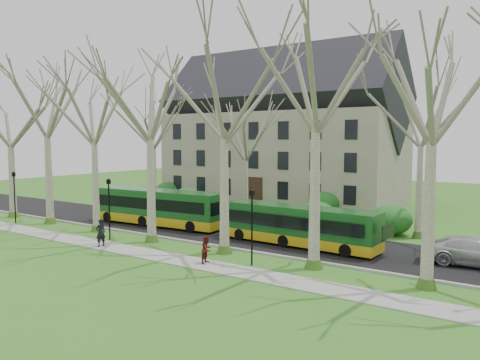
{
  "coord_description": "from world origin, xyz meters",
  "views": [
    {
      "loc": [
        20.03,
        -22.9,
        7.17
      ],
      "look_at": [
        2.48,
        3.0,
        4.41
      ],
      "focal_mm": 35.0,
      "sensor_mm": 36.0,
      "label": 1
    }
  ],
  "objects_px": {
    "sedan": "(476,252)",
    "pedestrian_a": "(101,233)",
    "pedestrian_b": "(207,249)",
    "bus_lead": "(158,207)",
    "bus_follow": "(299,225)"
  },
  "relations": [
    {
      "from": "sedan",
      "to": "pedestrian_a",
      "type": "relative_size",
      "value": 2.98
    },
    {
      "from": "pedestrian_a",
      "to": "pedestrian_b",
      "type": "height_order",
      "value": "pedestrian_a"
    },
    {
      "from": "bus_lead",
      "to": "sedan",
      "type": "bearing_deg",
      "value": -1.39
    },
    {
      "from": "bus_lead",
      "to": "pedestrian_a",
      "type": "bearing_deg",
      "value": -77.0
    },
    {
      "from": "bus_lead",
      "to": "pedestrian_b",
      "type": "xyz_separation_m",
      "value": [
        10.69,
        -7.08,
        -0.72
      ]
    },
    {
      "from": "bus_follow",
      "to": "pedestrian_a",
      "type": "xyz_separation_m",
      "value": [
        -10.74,
        -7.6,
        -0.45
      ]
    },
    {
      "from": "pedestrian_b",
      "to": "bus_follow",
      "type": "bearing_deg",
      "value": -26.36
    },
    {
      "from": "bus_follow",
      "to": "sedan",
      "type": "relative_size",
      "value": 2.0
    },
    {
      "from": "bus_follow",
      "to": "sedan",
      "type": "xyz_separation_m",
      "value": [
        10.51,
        1.02,
        -0.57
      ]
    },
    {
      "from": "bus_lead",
      "to": "bus_follow",
      "type": "xyz_separation_m",
      "value": [
        13.04,
        -0.15,
        -0.15
      ]
    },
    {
      "from": "bus_follow",
      "to": "bus_lead",
      "type": "bearing_deg",
      "value": -178.07
    },
    {
      "from": "bus_follow",
      "to": "sedan",
      "type": "bearing_deg",
      "value": 8.14
    },
    {
      "from": "bus_lead",
      "to": "pedestrian_a",
      "type": "xyz_separation_m",
      "value": [
        2.3,
        -7.75,
        -0.59
      ]
    },
    {
      "from": "sedan",
      "to": "pedestrian_b",
      "type": "distance_m",
      "value": 15.11
    },
    {
      "from": "bus_follow",
      "to": "pedestrian_b",
      "type": "height_order",
      "value": "bus_follow"
    }
  ]
}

